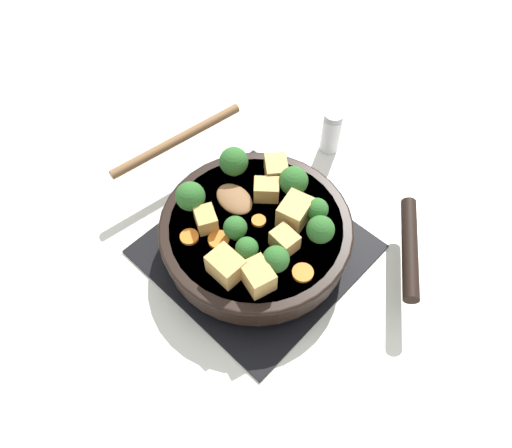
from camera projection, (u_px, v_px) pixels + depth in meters
The scene contains 24 objects.
ground_plane at pixel (256, 250), 0.82m from camera, with size 2.40×2.40×0.00m, color silver.
front_burner_grate at pixel (256, 246), 0.81m from camera, with size 0.31×0.31×0.03m.
skillet_pan at pixel (258, 232), 0.78m from camera, with size 0.36×0.40×0.05m.
wooden_spoon at pixel (200, 163), 0.82m from camera, with size 0.25×0.22×0.02m.
tofu_cube_center_large at pixel (206, 219), 0.75m from camera, with size 0.04×0.03×0.03m, color tan.
tofu_cube_near_handle at pixel (287, 238), 0.73m from camera, with size 0.04×0.03×0.03m, color tan.
tofu_cube_east_chunk at pixel (258, 276), 0.69m from camera, with size 0.05×0.04×0.04m, color tan.
tofu_cube_west_chunk at pixel (226, 266), 0.70m from camera, with size 0.05×0.04×0.04m, color tan.
tofu_cube_back_piece at pixel (276, 170), 0.80m from camera, with size 0.04×0.03×0.03m, color tan.
tofu_cube_front_piece at pixel (295, 212), 0.75m from camera, with size 0.05×0.04×0.04m, color tan.
tofu_cube_mid_small at pixel (266, 190), 0.78m from camera, with size 0.04×0.03×0.03m, color tan.
broccoli_floret_near_spoon at pixel (235, 228), 0.73m from camera, with size 0.04×0.04×0.04m.
broccoli_floret_center_top at pixel (293, 181), 0.77m from camera, with size 0.05×0.05×0.05m.
broccoli_floret_east_rim at pixel (190, 197), 0.75m from camera, with size 0.05×0.05×0.05m.
broccoli_floret_west_rim at pixel (234, 162), 0.79m from camera, with size 0.05×0.05×0.05m.
broccoli_floret_north_edge at pixel (317, 210), 0.74m from camera, with size 0.04×0.04×0.04m.
broccoli_floret_south_cluster at pixel (247, 249), 0.71m from camera, with size 0.03×0.03×0.04m.
broccoli_floret_mid_floret at pixel (320, 230), 0.72m from camera, with size 0.04×0.04×0.05m.
broccoli_floret_small_inner at pixel (276, 259), 0.69m from camera, with size 0.04×0.04×0.05m.
carrot_slice_orange_thin at pixel (219, 240), 0.74m from camera, with size 0.03×0.03×0.01m, color orange.
carrot_slice_near_center at pixel (189, 237), 0.74m from camera, with size 0.03×0.03×0.01m, color orange.
carrot_slice_edge_slice at pixel (303, 273), 0.71m from camera, with size 0.03×0.03×0.01m, color orange.
carrot_slice_under_broccoli at pixel (260, 222), 0.76m from camera, with size 0.02×0.02×0.01m, color orange.
salt_shaker at pixel (331, 132), 0.92m from camera, with size 0.04×0.04×0.09m.
Camera 1 is at (0.31, 0.30, 0.70)m, focal length 35.00 mm.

